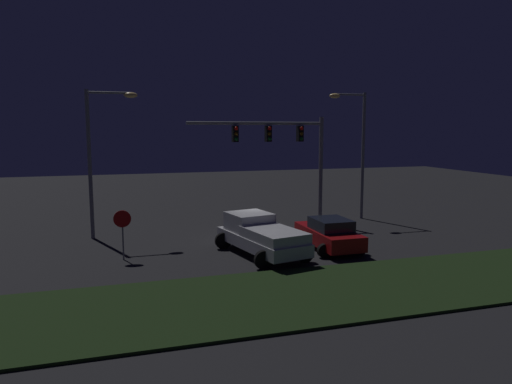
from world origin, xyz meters
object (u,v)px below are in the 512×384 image
object	(u,v)px
street_lamp_right	(356,140)
stop_sign	(122,225)
car_sedan	(329,234)
traffic_signal_gantry	(284,144)
street_lamp_left	(100,145)
pickup_truck	(260,233)

from	to	relation	value
street_lamp_right	stop_sign	xyz separation A→B (m)	(-14.57, -5.72, -3.51)
street_lamp_right	car_sedan	bearing A→B (deg)	-127.17
stop_sign	street_lamp_right	bearing A→B (deg)	21.44
traffic_signal_gantry	street_lamp_right	distance (m)	5.15
traffic_signal_gantry	stop_sign	world-z (taller)	traffic_signal_gantry
traffic_signal_gantry	street_lamp_right	size ratio (longest dim) A/B	1.03
car_sedan	street_lamp_left	distance (m)	12.63
traffic_signal_gantry	street_lamp_left	bearing A→B (deg)	-177.98
car_sedan	stop_sign	world-z (taller)	stop_sign
street_lamp_left	car_sedan	bearing A→B (deg)	-28.37
street_lamp_left	traffic_signal_gantry	bearing A→B (deg)	2.02
pickup_truck	stop_sign	distance (m)	6.15
pickup_truck	car_sedan	xyz separation A→B (m)	(3.53, 0.06, -0.26)
pickup_truck	traffic_signal_gantry	size ratio (longest dim) A/B	0.69
pickup_truck	stop_sign	bearing A→B (deg)	69.19
car_sedan	traffic_signal_gantry	world-z (taller)	traffic_signal_gantry
pickup_truck	street_lamp_right	bearing A→B (deg)	-64.37
traffic_signal_gantry	street_lamp_right	world-z (taller)	street_lamp_right
pickup_truck	street_lamp_left	distance (m)	9.83
street_lamp_left	street_lamp_right	world-z (taller)	street_lamp_right
traffic_signal_gantry	car_sedan	bearing A→B (deg)	-88.69
car_sedan	street_lamp_right	xyz separation A→B (m)	(4.98, 6.57, 4.33)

